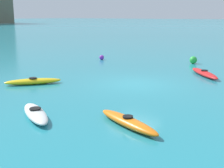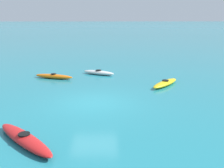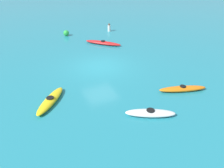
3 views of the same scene
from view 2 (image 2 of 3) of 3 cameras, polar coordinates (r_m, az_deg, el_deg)
name	(u,v)px [view 2 (image 2 of 3)]	position (r m, az deg, el deg)	size (l,w,h in m)	color
ground_plane	(94,102)	(13.82, -3.97, -4.03)	(600.00, 600.00, 0.00)	teal
kayak_red	(24,139)	(9.96, -18.62, -11.30)	(3.08, 2.91, 0.37)	red
kayak_orange	(54,76)	(19.60, -12.63, 1.66)	(1.51, 3.03, 0.37)	orange
kayak_yellow	(165,83)	(17.48, 11.59, 0.19)	(2.80, 2.43, 0.37)	yellow
kayak_white	(99,72)	(20.48, -2.93, 2.54)	(1.84, 2.66, 0.37)	white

